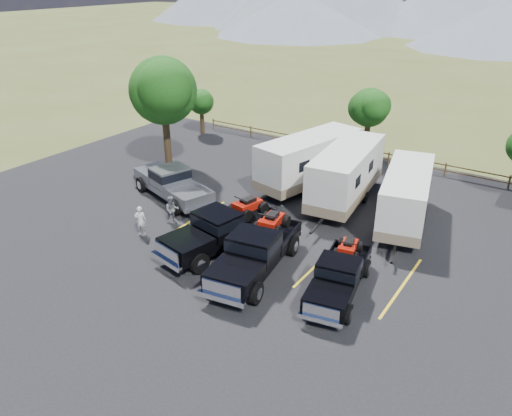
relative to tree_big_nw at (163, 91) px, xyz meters
The scene contains 16 objects.
ground 16.44m from the tree_big_nw, 35.73° to the right, with size 320.00×320.00×0.00m, color #495022.
asphalt_lot 14.99m from the tree_big_nw, 25.65° to the right, with size 44.00×34.00×0.04m, color black.
stall_lines 14.61m from the tree_big_nw, 21.83° to the right, with size 12.12×5.50×0.01m.
tree_big_nw is the anchor object (origin of this frame).
tree_north 14.61m from the tree_big_nw, 43.53° to the left, with size 3.46×3.24×5.25m.
tree_nw_small 9.15m from the tree_big_nw, 113.52° to the left, with size 2.59×2.43×3.85m.
rail_fence 18.06m from the tree_big_nw, 33.08° to the left, with size 36.12×0.12×1.00m.
rig_left 12.60m from the tree_big_nw, 34.20° to the right, with size 3.44×7.08×2.27m.
rig_center 15.14m from the tree_big_nw, 31.15° to the right, with size 3.22×7.07×2.27m.
rig_right 18.34m from the tree_big_nw, 23.04° to the right, with size 2.83×5.89×1.89m.
trailer_left 10.71m from the tree_big_nw, 16.13° to the left, with size 4.12×9.60×3.33m.
trailer_center 13.26m from the tree_big_nw, ahead, with size 3.39×9.66×3.34m.
trailer_right 17.00m from the tree_big_nw, ahead, with size 3.82×8.84×3.07m.
pickup_silver 6.80m from the tree_big_nw, 44.69° to the right, with size 6.94×4.03×1.98m.
person_a 10.72m from the tree_big_nw, 55.95° to the right, with size 0.60×0.40×1.66m, color silver.
person_b 9.64m from the tree_big_nw, 45.97° to the right, with size 0.77×0.60×1.59m, color slate.
Camera 1 is at (10.85, -15.00, 12.78)m, focal length 35.00 mm.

